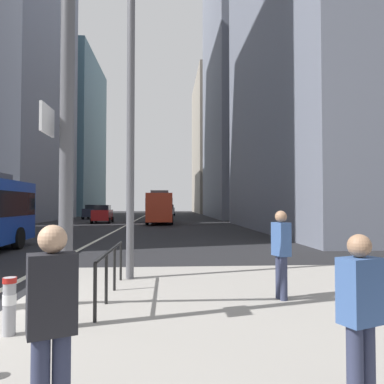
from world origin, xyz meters
The scene contains 19 objects.
ground_plane centered at (0.00, 20.00, 0.00)m, with size 160.00×160.00×0.00m, color black.
median_island centered at (5.50, -1.00, 0.07)m, with size 9.00×10.00×0.15m, color gray.
lane_centre_line centered at (0.00, 30.00, 0.01)m, with size 0.20×80.00×0.01m, color beige.
office_tower_left_mid centered at (-16.00, 39.77, 23.30)m, with size 11.98×21.96×46.60m, color slate.
office_tower_left_far centered at (-16.00, 64.88, 14.88)m, with size 12.68×22.07×29.76m, color slate.
office_tower_right_mid centered at (17.00, 50.66, 28.96)m, with size 12.65×25.13×57.92m, color slate.
office_tower_right_far centered at (17.00, 80.14, 15.81)m, with size 12.95×25.28×31.62m, color gray.
city_bus_red_receding centered at (3.18, 32.88, 1.84)m, with size 2.72×11.33×3.40m.
car_oncoming_mid centered at (-3.07, 33.54, 0.99)m, with size 2.18×4.50×1.94m.
car_receding_near centered at (2.29, 47.19, 0.99)m, with size 2.22×4.51×1.94m.
car_receding_far centered at (4.26, 59.64, 0.99)m, with size 2.14×4.16×1.94m.
car_oncoming_far centered at (-6.28, 44.28, 0.99)m, with size 2.20×4.31×1.94m.
street_lamp_post centered at (3.01, 2.28, 5.28)m, with size 5.50×0.32×8.00m.
bollard_right centered at (1.66, -1.78, 0.62)m, with size 0.20×0.20×0.84m.
bollard_back centered at (1.69, -0.25, 0.59)m, with size 0.20×0.20×0.78m.
pedestrian_railing centered at (2.80, 0.41, 0.85)m, with size 0.06×3.39×0.98m.
pedestrian_waiting centered at (3.03, -4.30, 1.12)m, with size 0.44×0.37×1.74m.
pedestrian_walking centered at (6.26, -0.03, 1.14)m, with size 0.33×0.43×1.78m.
pedestrian_far centered at (5.77, -4.04, 1.05)m, with size 0.44×0.37×1.63m.
Camera 1 is at (3.97, -7.43, 2.07)m, focal length 34.85 mm.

